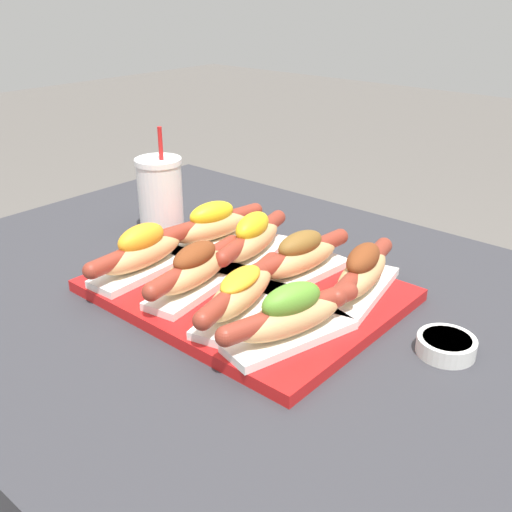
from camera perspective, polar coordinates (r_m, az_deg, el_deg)
The scene contains 12 objects.
patio_table at distance 1.13m, azimuth -1.58°, elevation -18.87°, with size 1.16×0.88×0.69m.
serving_tray at distance 0.92m, azimuth -0.82°, elevation -3.17°, with size 0.43×0.34×0.02m.
hot_dog_0 at distance 0.95m, azimuth -10.77°, elevation 0.37°, with size 0.07×0.22×0.08m.
hot_dog_1 at distance 0.89m, azimuth -5.80°, elevation -1.28°, with size 0.09×0.22×0.07m.
hot_dog_2 at distance 0.82m, azimuth -1.46°, elevation -3.56°, with size 0.10×0.22×0.06m.
hot_dog_3 at distance 0.76m, azimuth 3.35°, elevation -5.74°, with size 0.10×0.22×0.08m.
hot_dog_4 at distance 1.04m, azimuth -4.20°, elevation 2.88°, with size 0.09×0.22×0.08m.
hot_dog_5 at distance 0.98m, azimuth -0.34°, elevation 1.57°, with size 0.10×0.22×0.08m.
hot_dog_6 at distance 0.92m, azimuth 4.20°, elevation -0.15°, with size 0.08×0.22×0.08m.
hot_dog_7 at distance 0.88m, azimuth 10.07°, elevation -1.62°, with size 0.10×0.22×0.08m.
sauce_bowl at distance 0.82m, azimuth 17.67°, elevation -8.06°, with size 0.08×0.08×0.02m.
drink_cup at distance 1.14m, azimuth -9.09°, elevation 5.70°, with size 0.09×0.09×0.20m.
Camera 1 is at (0.56, -0.60, 1.12)m, focal length 42.00 mm.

